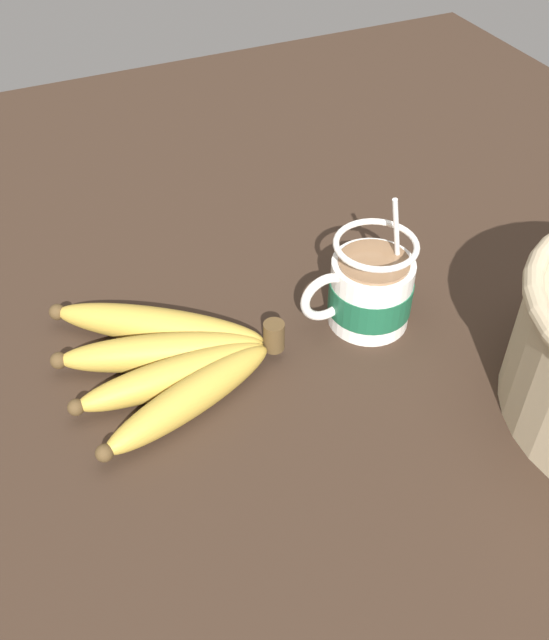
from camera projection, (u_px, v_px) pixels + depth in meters
The scene contains 3 objects.
table at pixel (289, 328), 73.56cm from camera, with size 128.71×128.71×3.81cm.
coffee_mug at pixel (369, 290), 69.03cm from camera, with size 11.69×8.21×13.86cm.
banana_bunch at pixel (169, 358), 65.22cm from camera, with size 20.69×21.58×4.14cm.
Camera 1 is at (23.27, 48.18, 52.40)cm, focal length 40.00 mm.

